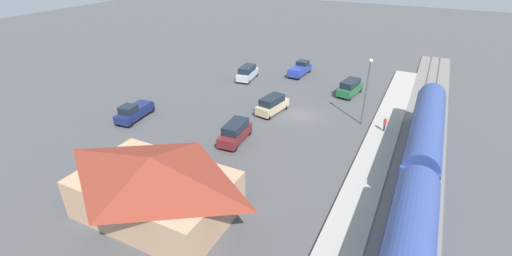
% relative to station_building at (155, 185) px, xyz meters
% --- Properties ---
extents(ground_plane, '(200.00, 200.00, 0.00)m').
position_rel_station_building_xyz_m(ground_plane, '(-4.00, -22.00, -2.67)').
color(ground_plane, '#4C4C4F').
extents(railway_track, '(4.80, 70.00, 0.30)m').
position_rel_station_building_xyz_m(railway_track, '(-18.00, -22.00, -2.57)').
color(railway_track, slate).
rests_on(railway_track, ground).
extents(platform, '(3.20, 46.00, 0.30)m').
position_rel_station_building_xyz_m(platform, '(-14.00, -22.00, -2.52)').
color(platform, '#A8A399').
rests_on(platform, ground).
extents(station_building, '(12.60, 8.31, 5.14)m').
position_rel_station_building_xyz_m(station_building, '(0.00, 0.00, 0.00)').
color(station_building, tan).
rests_on(station_building, ground).
extents(pedestrian_on_platform, '(0.36, 0.36, 1.71)m').
position_rel_station_building_xyz_m(pedestrian_on_platform, '(-13.95, -21.77, -1.39)').
color(pedestrian_on_platform, '#333338').
rests_on(pedestrian_on_platform, platform).
extents(pickup_navy, '(2.57, 5.59, 2.14)m').
position_rel_station_building_xyz_m(pickup_navy, '(13.84, -11.80, -1.64)').
color(pickup_navy, navy).
rests_on(pickup_navy, ground).
extents(suv_silver, '(2.52, 5.10, 2.22)m').
position_rel_station_building_xyz_m(suv_silver, '(8.21, -30.52, -1.52)').
color(suv_silver, silver).
rests_on(suv_silver, ground).
extents(suv_maroon, '(2.34, 5.04, 2.22)m').
position_rel_station_building_xyz_m(suv_maroon, '(0.14, -12.60, -1.52)').
color(suv_maroon, maroon).
rests_on(suv_maroon, ground).
extents(suv_tan, '(2.76, 5.16, 2.22)m').
position_rel_station_building_xyz_m(suv_tan, '(-0.40, -21.08, -1.52)').
color(suv_tan, '#C6B284').
rests_on(suv_tan, ground).
extents(pickup_blue, '(2.37, 5.54, 2.14)m').
position_rel_station_building_xyz_m(pickup_blue, '(1.57, -36.37, -1.64)').
color(pickup_blue, '#283D9E').
rests_on(pickup_blue, ground).
extents(suv_green, '(2.79, 5.17, 2.22)m').
position_rel_station_building_xyz_m(suv_green, '(-7.75, -31.46, -1.52)').
color(suv_green, '#236638').
rests_on(suv_green, ground).
extents(light_pole_near_platform, '(0.44, 0.44, 7.97)m').
position_rel_station_building_xyz_m(light_pole_near_platform, '(-11.20, -23.02, 2.33)').
color(light_pole_near_platform, '#515156').
rests_on(light_pole_near_platform, ground).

